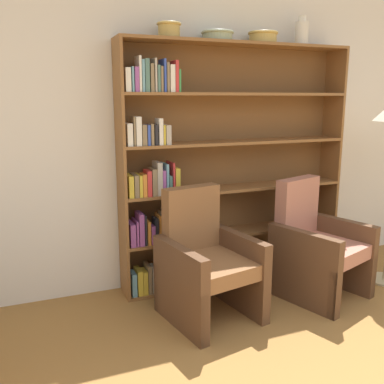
# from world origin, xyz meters

# --- Properties ---
(wall_back) EXTENTS (12.00, 0.06, 2.75)m
(wall_back) POSITION_xyz_m (0.00, 2.82, 1.38)
(wall_back) COLOR silver
(wall_back) RESTS_ON ground
(bookshelf) EXTENTS (2.15, 0.30, 2.16)m
(bookshelf) POSITION_xyz_m (-0.17, 2.65, 1.07)
(bookshelf) COLOR brown
(bookshelf) RESTS_ON ground
(bowl_cream) EXTENTS (0.20, 0.20, 0.12)m
(bowl_cream) POSITION_xyz_m (-0.60, 2.63, 2.23)
(bowl_cream) COLOR tan
(bowl_cream) RESTS_ON bookshelf
(bowl_sage) EXTENTS (0.28, 0.28, 0.08)m
(bowl_sage) POSITION_xyz_m (-0.17, 2.63, 2.21)
(bowl_sage) COLOR gray
(bowl_sage) RESTS_ON bookshelf
(bowl_terracotta) EXTENTS (0.26, 0.26, 0.10)m
(bowl_terracotta) POSITION_xyz_m (0.27, 2.63, 2.22)
(bowl_terracotta) COLOR tan
(bowl_terracotta) RESTS_ON bookshelf
(vase_tall) EXTENTS (0.12, 0.12, 0.26)m
(vase_tall) POSITION_xyz_m (0.67, 2.63, 2.27)
(vase_tall) COLOR silver
(vase_tall) RESTS_ON bookshelf
(armchair_leather) EXTENTS (0.76, 0.79, 1.00)m
(armchair_leather) POSITION_xyz_m (-0.51, 2.06, 0.43)
(armchair_leather) COLOR brown
(armchair_leather) RESTS_ON ground
(armchair_cushioned) EXTENTS (0.83, 0.85, 1.00)m
(armchair_cushioned) POSITION_xyz_m (0.54, 2.06, 0.43)
(armchair_cushioned) COLOR brown
(armchair_cushioned) RESTS_ON ground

